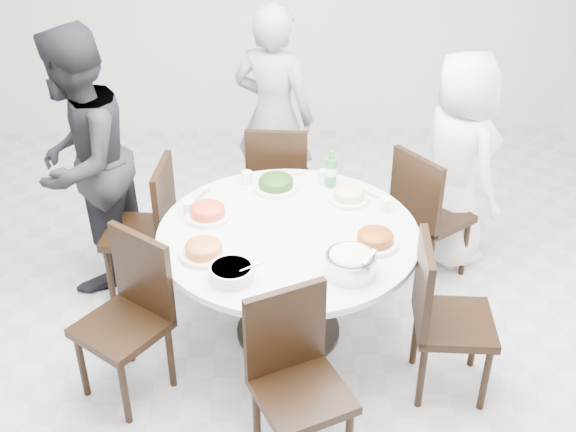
{
  "coord_description": "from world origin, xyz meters",
  "views": [
    {
      "loc": [
        0.18,
        -3.39,
        3.0
      ],
      "look_at": [
        0.28,
        0.11,
        0.82
      ],
      "focal_mm": 45.0,
      "sensor_mm": 36.0,
      "label": 1
    }
  ],
  "objects_px": {
    "dining_table": "(288,284)",
    "chair_s": "(302,391)",
    "chair_n": "(279,180)",
    "beverage_bottle": "(331,169)",
    "soup_bowl": "(232,272)",
    "chair_nw": "(138,230)",
    "chair_sw": "(121,324)",
    "diner_left": "(81,162)",
    "chair_se": "(455,320)",
    "diner_middle": "(274,117)",
    "chair_ne": "(433,213)",
    "diner_right": "(458,161)",
    "rice_bowl": "(350,265)"
  },
  "relations": [
    {
      "from": "dining_table",
      "to": "chair_s",
      "type": "bearing_deg",
      "value": -87.8
    },
    {
      "from": "chair_n",
      "to": "beverage_bottle",
      "type": "bearing_deg",
      "value": 124.3
    },
    {
      "from": "soup_bowl",
      "to": "beverage_bottle",
      "type": "bearing_deg",
      "value": 58.27
    },
    {
      "from": "dining_table",
      "to": "chair_n",
      "type": "height_order",
      "value": "chair_n"
    },
    {
      "from": "dining_table",
      "to": "chair_nw",
      "type": "distance_m",
      "value": 1.06
    },
    {
      "from": "chair_sw",
      "to": "diner_left",
      "type": "height_order",
      "value": "diner_left"
    },
    {
      "from": "chair_se",
      "to": "diner_middle",
      "type": "relative_size",
      "value": 0.57
    },
    {
      "from": "chair_sw",
      "to": "diner_left",
      "type": "distance_m",
      "value": 1.24
    },
    {
      "from": "chair_nw",
      "to": "chair_sw",
      "type": "relative_size",
      "value": 1.0
    },
    {
      "from": "chair_nw",
      "to": "diner_middle",
      "type": "height_order",
      "value": "diner_middle"
    },
    {
      "from": "dining_table",
      "to": "soup_bowl",
      "type": "xyz_separation_m",
      "value": [
        -0.31,
        -0.44,
        0.41
      ]
    },
    {
      "from": "chair_ne",
      "to": "diner_right",
      "type": "xyz_separation_m",
      "value": [
        0.18,
        0.2,
        0.28
      ]
    },
    {
      "from": "chair_n",
      "to": "beverage_bottle",
      "type": "distance_m",
      "value": 0.77
    },
    {
      "from": "chair_s",
      "to": "rice_bowl",
      "type": "distance_m",
      "value": 0.71
    },
    {
      "from": "chair_ne",
      "to": "chair_se",
      "type": "bearing_deg",
      "value": 139.65
    },
    {
      "from": "chair_ne",
      "to": "chair_sw",
      "type": "relative_size",
      "value": 1.0
    },
    {
      "from": "chair_s",
      "to": "chair_se",
      "type": "bearing_deg",
      "value": 6.78
    },
    {
      "from": "chair_nw",
      "to": "rice_bowl",
      "type": "height_order",
      "value": "chair_nw"
    },
    {
      "from": "soup_bowl",
      "to": "chair_se",
      "type": "bearing_deg",
      "value": -1.98
    },
    {
      "from": "chair_sw",
      "to": "soup_bowl",
      "type": "bearing_deg",
      "value": 40.71
    },
    {
      "from": "chair_nw",
      "to": "chair_se",
      "type": "height_order",
      "value": "same"
    },
    {
      "from": "chair_s",
      "to": "rice_bowl",
      "type": "bearing_deg",
      "value": 40.32
    },
    {
      "from": "diner_middle",
      "to": "dining_table",
      "type": "bearing_deg",
      "value": 116.04
    },
    {
      "from": "chair_n",
      "to": "chair_nw",
      "type": "distance_m",
      "value": 1.11
    },
    {
      "from": "diner_right",
      "to": "beverage_bottle",
      "type": "relative_size",
      "value": 6.1
    },
    {
      "from": "diner_middle",
      "to": "chair_ne",
      "type": "bearing_deg",
      "value": 166.52
    },
    {
      "from": "chair_sw",
      "to": "diner_right",
      "type": "height_order",
      "value": "diner_right"
    },
    {
      "from": "dining_table",
      "to": "chair_n",
      "type": "distance_m",
      "value": 1.1
    },
    {
      "from": "chair_nw",
      "to": "rice_bowl",
      "type": "xyz_separation_m",
      "value": [
        1.26,
        -0.88,
        0.33
      ]
    },
    {
      "from": "dining_table",
      "to": "chair_sw",
      "type": "relative_size",
      "value": 1.58
    },
    {
      "from": "diner_right",
      "to": "soup_bowl",
      "type": "bearing_deg",
      "value": 108.6
    },
    {
      "from": "chair_s",
      "to": "diner_middle",
      "type": "bearing_deg",
      "value": 68.73
    },
    {
      "from": "chair_n",
      "to": "rice_bowl",
      "type": "distance_m",
      "value": 1.59
    },
    {
      "from": "dining_table",
      "to": "chair_s",
      "type": "distance_m",
      "value": 0.98
    },
    {
      "from": "chair_s",
      "to": "diner_middle",
      "type": "relative_size",
      "value": 0.57
    },
    {
      "from": "diner_middle",
      "to": "soup_bowl",
      "type": "relative_size",
      "value": 7.06
    },
    {
      "from": "chair_s",
      "to": "beverage_bottle",
      "type": "relative_size",
      "value": 3.83
    },
    {
      "from": "diner_left",
      "to": "soup_bowl",
      "type": "relative_size",
      "value": 7.43
    },
    {
      "from": "dining_table",
      "to": "chair_ne",
      "type": "bearing_deg",
      "value": 31.96
    },
    {
      "from": "beverage_bottle",
      "to": "diner_right",
      "type": "bearing_deg",
      "value": 18.85
    },
    {
      "from": "chair_ne",
      "to": "diner_middle",
      "type": "xyz_separation_m",
      "value": [
        -1.05,
        0.79,
        0.36
      ]
    },
    {
      "from": "chair_sw",
      "to": "diner_right",
      "type": "relative_size",
      "value": 0.63
    },
    {
      "from": "chair_n",
      "to": "chair_sw",
      "type": "bearing_deg",
      "value": 66.3
    },
    {
      "from": "diner_right",
      "to": "chair_n",
      "type": "bearing_deg",
      "value": 55.0
    },
    {
      "from": "diner_middle",
      "to": "beverage_bottle",
      "type": "height_order",
      "value": "diner_middle"
    },
    {
      "from": "chair_nw",
      "to": "beverage_bottle",
      "type": "bearing_deg",
      "value": 98.54
    },
    {
      "from": "diner_left",
      "to": "soup_bowl",
      "type": "xyz_separation_m",
      "value": [
        0.99,
        -1.08,
        -0.09
      ]
    },
    {
      "from": "dining_table",
      "to": "chair_ne",
      "type": "relative_size",
      "value": 1.58
    },
    {
      "from": "chair_se",
      "to": "rice_bowl",
      "type": "relative_size",
      "value": 3.54
    },
    {
      "from": "chair_sw",
      "to": "rice_bowl",
      "type": "bearing_deg",
      "value": 40.51
    }
  ]
}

